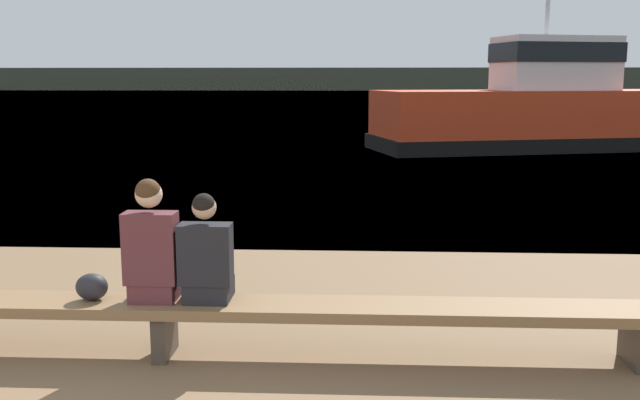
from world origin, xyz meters
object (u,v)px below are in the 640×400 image
bench_main (164,310)px  person_right (206,257)px  shopping_bag (92,287)px  person_left (152,248)px  tugboat_red (540,113)px

bench_main → person_right: person_right is taller
person_right → shopping_bag: size_ratio=3.43×
person_left → tugboat_red: 19.70m
person_left → person_right: (0.45, 0.00, -0.07)m
person_right → person_left: bearing=-179.5°
shopping_bag → tugboat_red: bearing=65.6°
bench_main → person_left: size_ratio=8.06×
bench_main → person_left: (-0.08, 0.00, 0.53)m
person_left → shopping_bag: 0.62m
person_right → tugboat_red: size_ratio=0.08×
bench_main → shopping_bag: (-0.60, 0.01, 0.19)m
person_right → tugboat_red: tugboat_red is taller
bench_main → person_right: (0.37, 0.01, 0.46)m
person_right → tugboat_red: 19.53m
person_left → person_right: person_left is taller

